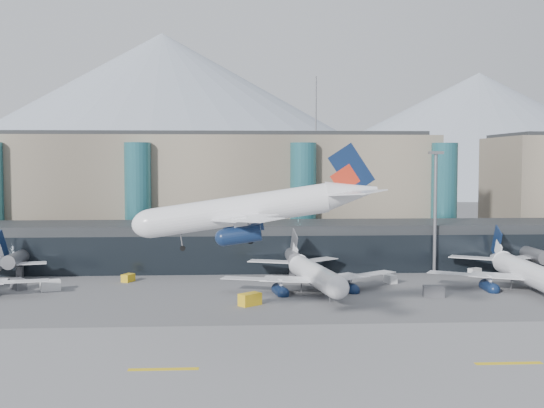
{
  "coord_description": "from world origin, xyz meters",
  "views": [
    {
      "loc": [
        -12.0,
        -91.36,
        23.67
      ],
      "look_at": [
        -5.0,
        32.0,
        15.77
      ],
      "focal_mm": 45.0,
      "sensor_mm": 36.0,
      "label": 1
    }
  ],
  "objects": [
    {
      "name": "jet_parked_right",
      "position": [
        41.56,
        32.48,
        4.44
      ],
      "size": [
        36.43,
        35.51,
        11.74
      ],
      "rotation": [
        0.0,
        0.0,
        1.53
      ],
      "color": "silver",
      "rests_on": "ground"
    },
    {
      "name": "runway_markings",
      "position": [
        -0.0,
        -15.0,
        0.05
      ],
      "size": [
        128.0,
        1.0,
        0.02
      ],
      "color": "gold",
      "rests_on": "ground"
    },
    {
      "name": "terminal_main",
      "position": [
        -25.0,
        90.0,
        15.44
      ],
      "size": [
        130.0,
        30.0,
        31.0
      ],
      "color": "gray",
      "rests_on": "ground"
    },
    {
      "name": "veh_a",
      "position": [
        -45.38,
        33.47,
        0.97
      ],
      "size": [
        3.92,
        3.13,
        1.93
      ],
      "primitive_type": "cube",
      "rotation": [
        0.0,
        0.0,
        0.4
      ],
      "color": "silver",
      "rests_on": "ground"
    },
    {
      "name": "concourse",
      "position": [
        -0.02,
        57.73,
        4.97
      ],
      "size": [
        170.0,
        27.0,
        10.0
      ],
      "color": "black",
      "rests_on": "ground"
    },
    {
      "name": "veh_g",
      "position": [
        18.25,
        37.53,
        0.78
      ],
      "size": [
        2.35,
        3.03,
        1.56
      ],
      "primitive_type": "cube",
      "rotation": [
        0.0,
        0.0,
        -1.24
      ],
      "color": "silver",
      "rests_on": "ground"
    },
    {
      "name": "veh_d",
      "position": [
        37.64,
        45.26,
        0.75
      ],
      "size": [
        2.99,
        2.49,
        1.5
      ],
      "primitive_type": "cube",
      "rotation": [
        0.0,
        0.0,
        0.5
      ],
      "color": "silver",
      "rests_on": "ground"
    },
    {
      "name": "runway_strip",
      "position": [
        0.0,
        -15.0,
        0.02
      ],
      "size": [
        400.0,
        40.0,
        0.04
      ],
      "primitive_type": "cube",
      "color": "slate",
      "rests_on": "ground"
    },
    {
      "name": "veh_f",
      "position": [
        -51.53,
        35.0,
        0.98
      ],
      "size": [
        3.63,
        3.93,
        1.97
      ],
      "primitive_type": "cube",
      "rotation": [
        0.0,
        0.0,
        2.23
      ],
      "color": "#47484C",
      "rests_on": "ground"
    },
    {
      "name": "veh_h",
      "position": [
        -9.38,
        18.73,
        1.01
      ],
      "size": [
        4.04,
        3.79,
        2.02
      ],
      "primitive_type": "cube",
      "rotation": [
        0.0,
        0.0,
        0.68
      ],
      "color": "gold",
      "rests_on": "ground"
    },
    {
      "name": "veh_c",
      "position": [
        22.68,
        23.88,
        0.98
      ],
      "size": [
        3.76,
        2.33,
        1.97
      ],
      "primitive_type": "cube",
      "rotation": [
        0.0,
        0.0,
        -0.14
      ],
      "color": "#47484C",
      "rests_on": "ground"
    },
    {
      "name": "teal_towers",
      "position": [
        -14.99,
        74.01,
        14.01
      ],
      "size": [
        116.4,
        19.4,
        46.0
      ],
      "color": "#296973",
      "rests_on": "ground"
    },
    {
      "name": "hero_jet",
      "position": [
        -8.02,
        -2.98,
        18.48
      ],
      "size": [
        33.12,
        33.78,
        10.9
      ],
      "rotation": [
        0.0,
        -0.15,
        -0.06
      ],
      "color": "silver",
      "rests_on": "ground"
    },
    {
      "name": "mountain_ridge",
      "position": [
        15.97,
        380.0,
        45.74
      ],
      "size": [
        910.0,
        400.0,
        110.0
      ],
      "color": "gray",
      "rests_on": "ground"
    },
    {
      "name": "veh_b",
      "position": [
        -32.63,
        41.89,
        0.75
      ],
      "size": [
        2.6,
        3.05,
        1.51
      ],
      "primitive_type": "cube",
      "rotation": [
        0.0,
        0.0,
        1.11
      ],
      "color": "gold",
      "rests_on": "ground"
    },
    {
      "name": "lightmast_mid",
      "position": [
        30.0,
        48.0,
        14.42
      ],
      "size": [
        3.0,
        1.2,
        25.6
      ],
      "color": "slate",
      "rests_on": "ground"
    },
    {
      "name": "jet_parked_mid",
      "position": [
        2.1,
        32.28,
        4.26
      ],
      "size": [
        34.5,
        34.83,
        11.26
      ],
      "rotation": [
        0.0,
        0.0,
        1.74
      ],
      "color": "silver",
      "rests_on": "ground"
    },
    {
      "name": "ground",
      "position": [
        0.0,
        0.0,
        0.0
      ],
      "size": [
        900.0,
        900.0,
        0.0
      ],
      "primitive_type": "plane",
      "color": "#515154",
      "rests_on": "ground"
    }
  ]
}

